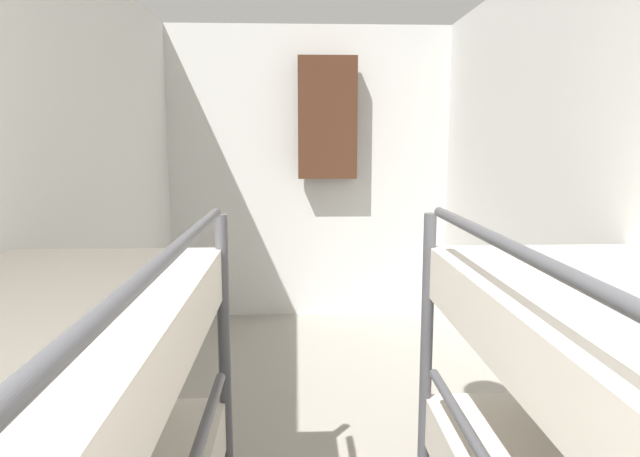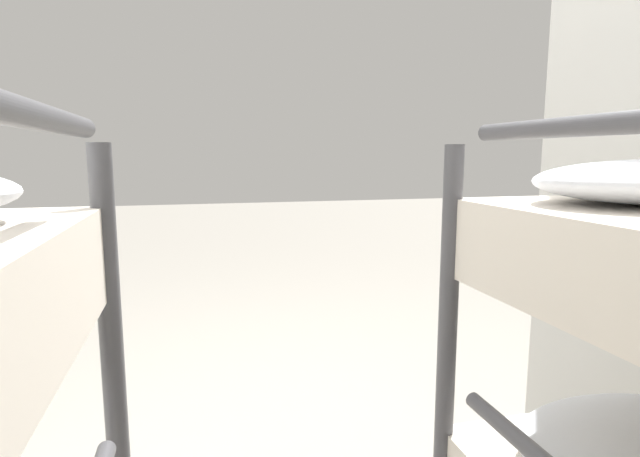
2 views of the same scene
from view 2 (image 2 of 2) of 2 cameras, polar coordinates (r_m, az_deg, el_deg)
The scene contains 0 objects.
Camera 2 is at (0.20, 1.57, 1.12)m, focal length 28.00 mm.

